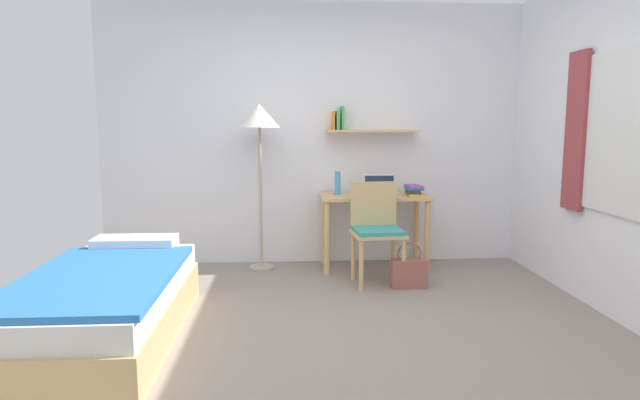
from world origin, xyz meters
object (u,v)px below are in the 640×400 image
Objects in this scene: water_bottle at (337,183)px; book_stack at (414,190)px; standing_lamp at (259,125)px; desk_chair at (377,227)px; handbag at (409,272)px; bed at (107,305)px; laptop at (380,189)px; desk at (374,209)px.

book_stack is at bearing -7.04° from water_bottle.
desk_chair is at bearing -26.49° from standing_lamp.
desk_chair is 0.48m from handbag.
water_bottle is (1.68, 1.72, 0.60)m from bed.
laptop is at bearing -3.28° from water_bottle.
bed is 2.66m from desk.
laptop is (1.16, -0.03, -0.62)m from standing_lamp.
desk_chair is 2.20× the size of handbag.
book_stack is (2.41, 1.63, 0.54)m from bed.
water_bottle reaches higher than desk.
bed is at bearing -140.98° from laptop.
desk is at bearing 83.49° from desk_chair.
water_bottle reaches higher than desk_chair.
desk_chair is 0.69m from water_bottle.
water_bottle is at bearing 45.72° from bed.
bed reaches higher than handbag.
laptop is 0.80× the size of handbag.
water_bottle is (-0.30, 0.52, 0.34)m from desk_chair.
desk is 0.44m from water_bottle.
standing_lamp is 6.98× the size of water_bottle.
bed is 2.96m from book_stack.
book_stack is 0.90m from handbag.
laptop is 1.41× the size of water_bottle.
desk is 0.66× the size of standing_lamp.
water_bottle is 1.14m from handbag.
water_bottle reaches higher than book_stack.
book_stack is (0.37, -0.05, 0.19)m from desk.
book_stack reaches higher than desk.
laptop is at bearing 76.98° from desk_chair.
desk_chair is at bearing -96.51° from desk.
handbag is (2.24, 1.02, -0.10)m from bed.
water_bottle is at bearing 128.46° from handbag.
desk_chair reaches higher than bed.
laptop is at bearing 39.02° from bed.
bed is 2.33m from desk_chair.
desk_chair reaches higher than handbag.
desk is 4.20× the size of book_stack.
desk is 4.58× the size of water_bottle.
laptop is at bearing -1.31° from standing_lamp.
standing_lamp reaches higher than handbag.
standing_lamp reaches higher than bed.
desk_chair is 0.58m from laptop.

